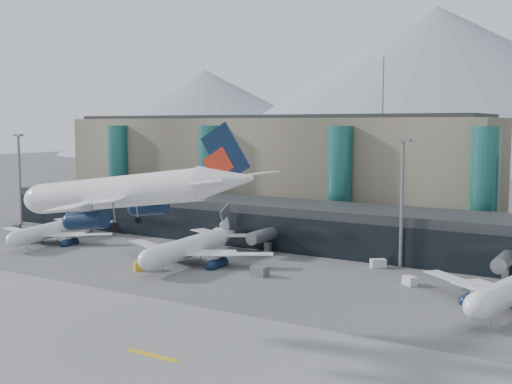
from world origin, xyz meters
TOP-DOWN VIEW (x-y plane):
  - ground at (0.00, 0.00)m, footprint 900.00×900.00m
  - runway_strip at (0.00, -15.00)m, footprint 400.00×40.00m
  - runway_markings at (-0.00, -15.00)m, footprint 128.00×1.00m
  - concourse at (-0.02, 57.73)m, footprint 170.00×27.00m
  - terminal_main at (-25.00, 90.00)m, footprint 130.00×30.00m
  - teal_towers at (-14.99, 74.01)m, footprint 116.40×19.40m
  - lightmast_left at (-80.00, 45.00)m, footprint 3.00×1.20m
  - lightmast_mid at (30.00, 48.00)m, footprint 3.00×1.20m
  - hero_jet at (13.60, -9.73)m, footprint 37.50×37.52m
  - jet_parked_left at (-51.30, 32.29)m, footprint 31.80×32.69m
  - jet_parked_mid at (-8.62, 32.50)m, footprint 36.88×36.36m
  - veh_b at (-20.78, 45.44)m, footprint 2.01×2.90m
  - veh_c at (9.73, 27.53)m, footprint 3.70×2.44m
  - veh_d at (26.12, 46.00)m, footprint 3.30×3.17m
  - veh_f at (-72.47, 37.53)m, footprint 3.32×3.57m
  - veh_g at (35.97, 35.57)m, footprint 3.13×2.93m
  - veh_h at (-12.33, 19.74)m, footprint 3.30×3.68m

SIDE VIEW (x-z plane):
  - ground at x=0.00m, z-range 0.00..0.00m
  - runway_strip at x=0.00m, z-range 0.00..0.04m
  - runway_markings at x=0.00m, z-range 0.04..0.06m
  - veh_b at x=-20.78m, z-range 0.00..1.56m
  - veh_g at x=35.97m, z-range 0.00..1.59m
  - veh_d at x=26.12m, z-range 0.00..1.71m
  - veh_f at x=-72.47m, z-range 0.00..1.79m
  - veh_h at x=-12.33m, z-range 0.00..1.81m
  - veh_c at x=9.73m, z-range 0.00..1.90m
  - jet_parked_left at x=-51.30m, z-range -1.28..9.23m
  - jet_parked_mid at x=-8.62m, z-range -1.45..10.46m
  - concourse at x=-0.02m, z-range -0.03..9.97m
  - teal_towers at x=-14.99m, z-range -8.99..37.01m
  - lightmast_left at x=-80.00m, z-range 1.62..27.22m
  - lightmast_mid at x=30.00m, z-range 1.62..27.22m
  - terminal_main at x=-25.00m, z-range -0.06..30.94m
  - hero_jet at x=13.60m, z-range 14.68..26.86m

